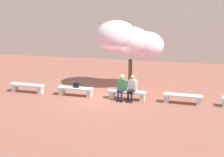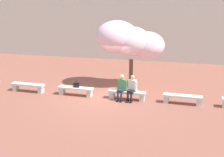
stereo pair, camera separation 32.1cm
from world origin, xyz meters
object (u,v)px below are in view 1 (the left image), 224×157
(stone_bench_center, at_px, (75,90))
(person_seated_right, at_px, (132,87))
(person_seated_left, at_px, (122,86))
(handbag, at_px, (76,85))
(stone_bench_near_west, at_px, (27,87))
(stone_bench_east_end, at_px, (183,97))
(cherry_tree_main, at_px, (128,40))
(stone_bench_near_east, at_px, (127,94))

(stone_bench_center, height_order, person_seated_right, person_seated_right)
(person_seated_left, distance_m, person_seated_right, 0.53)
(stone_bench_center, bearing_deg, person_seated_left, -1.23)
(person_seated_right, bearing_deg, handbag, 178.97)
(stone_bench_near_west, height_order, stone_bench_east_end, same)
(person_seated_right, relative_size, cherry_tree_main, 0.34)
(person_seated_right, relative_size, handbag, 3.81)
(person_seated_left, height_order, cherry_tree_main, cherry_tree_main)
(person_seated_left, bearing_deg, stone_bench_center, 178.77)
(stone_bench_east_end, height_order, handbag, handbag)
(stone_bench_east_end, distance_m, cherry_tree_main, 4.52)
(person_seated_left, bearing_deg, handbag, 178.72)
(person_seated_left, bearing_deg, person_seated_right, 0.10)
(person_seated_left, bearing_deg, stone_bench_near_east, 10.92)
(person_seated_right, bearing_deg, person_seated_left, -179.90)
(stone_bench_center, bearing_deg, stone_bench_near_west, 180.00)
(stone_bench_center, relative_size, stone_bench_east_end, 1.00)
(stone_bench_near_east, bearing_deg, stone_bench_near_west, 180.00)
(handbag, bearing_deg, person_seated_left, -1.28)
(stone_bench_near_west, distance_m, person_seated_left, 5.26)
(stone_bench_near_east, relative_size, person_seated_left, 1.48)
(stone_bench_east_end, distance_m, person_seated_left, 3.06)
(stone_bench_east_end, xyz_separation_m, handbag, (-5.46, 0.00, 0.27))
(stone_bench_near_west, relative_size, handbag, 5.64)
(stone_bench_center, height_order, stone_bench_near_east, same)
(stone_bench_center, height_order, handbag, handbag)
(stone_bench_near_west, bearing_deg, stone_bench_center, 0.00)
(stone_bench_near_east, bearing_deg, stone_bench_east_end, 0.00)
(person_seated_right, bearing_deg, stone_bench_east_end, 1.20)
(stone_bench_near_east, height_order, cherry_tree_main, cherry_tree_main)
(stone_bench_near_east, distance_m, cherry_tree_main, 3.29)
(stone_bench_center, xyz_separation_m, person_seated_right, (3.01, -0.05, 0.39))
(stone_bench_near_west, relative_size, cherry_tree_main, 0.50)
(stone_bench_near_east, bearing_deg, handbag, 179.98)
(person_seated_left, xyz_separation_m, cherry_tree_main, (-0.09, 2.29, 1.99))
(stone_bench_east_end, xyz_separation_m, cherry_tree_main, (-3.12, 2.24, 2.39))
(stone_bench_near_east, relative_size, handbag, 5.64)
(stone_bench_center, height_order, person_seated_left, person_seated_left)
(stone_bench_near_east, bearing_deg, cherry_tree_main, 99.27)
(stone_bench_east_end, bearing_deg, person_seated_left, -179.00)
(stone_bench_near_east, distance_m, person_seated_left, 0.48)
(stone_bench_near_west, distance_m, person_seated_right, 5.79)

